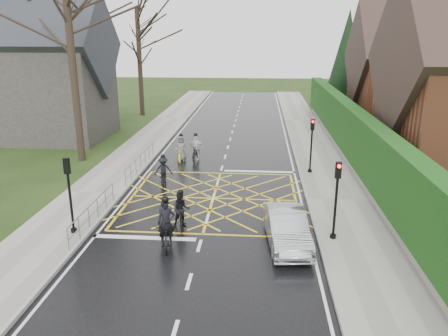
# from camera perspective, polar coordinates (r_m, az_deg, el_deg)

# --- Properties ---
(ground) EXTENTS (120.00, 120.00, 0.00)m
(ground) POSITION_cam_1_polar(r_m,az_deg,el_deg) (21.36, -1.43, -3.99)
(ground) COLOR black
(ground) RESTS_ON ground
(road) EXTENTS (9.00, 80.00, 0.01)m
(road) POSITION_cam_1_polar(r_m,az_deg,el_deg) (21.36, -1.43, -3.98)
(road) COLOR black
(road) RESTS_ON ground
(sidewalk_right) EXTENTS (3.00, 80.00, 0.15)m
(sidewalk_right) POSITION_cam_1_polar(r_m,az_deg,el_deg) (21.57, 14.67, -4.14)
(sidewalk_right) COLOR gray
(sidewalk_right) RESTS_ON ground
(sidewalk_left) EXTENTS (3.00, 80.00, 0.15)m
(sidewalk_left) POSITION_cam_1_polar(r_m,az_deg,el_deg) (22.73, -16.67, -3.21)
(sidewalk_left) COLOR gray
(sidewalk_left) RESTS_ON ground
(stone_wall) EXTENTS (0.50, 38.00, 0.70)m
(stone_wall) POSITION_cam_1_polar(r_m,az_deg,el_deg) (27.41, 16.27, 0.90)
(stone_wall) COLOR slate
(stone_wall) RESTS_ON ground
(hedge) EXTENTS (0.90, 38.00, 2.80)m
(hedge) POSITION_cam_1_polar(r_m,az_deg,el_deg) (27.00, 16.57, 4.47)
(hedge) COLOR #12330E
(hedge) RESTS_ON stone_wall
(house_far) EXTENTS (9.80, 8.80, 10.30)m
(house_far) POSITION_cam_1_polar(r_m,az_deg,el_deg) (39.99, 23.45, 11.00)
(house_far) COLOR brown
(house_far) RESTS_ON ground
(conifer) EXTENTS (4.60, 4.60, 10.00)m
(conifer) POSITION_cam_1_polar(r_m,az_deg,el_deg) (46.68, 15.68, 13.24)
(conifer) COLOR black
(conifer) RESTS_ON ground
(church) EXTENTS (8.80, 7.80, 11.00)m
(church) POSITION_cam_1_polar(r_m,az_deg,el_deg) (35.56, -22.00, 11.49)
(church) COLOR #2D2B28
(church) RESTS_ON ground
(tree_near) EXTENTS (9.24, 9.24, 11.44)m
(tree_near) POSITION_cam_1_polar(r_m,az_deg,el_deg) (28.10, -19.57, 16.66)
(tree_near) COLOR black
(tree_near) RESTS_ON ground
(tree_mid) EXTENTS (10.08, 10.08, 12.48)m
(tree_mid) POSITION_cam_1_polar(r_m,az_deg,el_deg) (35.93, -15.92, 18.04)
(tree_mid) COLOR black
(tree_mid) RESTS_ON ground
(tree_far) EXTENTS (8.40, 8.40, 10.40)m
(tree_far) POSITION_cam_1_polar(r_m,az_deg,el_deg) (43.34, -11.12, 16.20)
(tree_far) COLOR black
(tree_far) RESTS_ON ground
(railing_south) EXTENTS (0.05, 5.04, 1.03)m
(railing_south) POSITION_cam_1_polar(r_m,az_deg,el_deg) (18.97, -16.75, -5.02)
(railing_south) COLOR slate
(railing_south) RESTS_ON ground
(railing_north) EXTENTS (0.05, 6.04, 1.03)m
(railing_north) POSITION_cam_1_polar(r_m,az_deg,el_deg) (25.70, -10.86, 1.24)
(railing_north) COLOR slate
(railing_north) RESTS_ON ground
(traffic_light_ne) EXTENTS (0.24, 0.31, 3.21)m
(traffic_light_ne) POSITION_cam_1_polar(r_m,az_deg,el_deg) (24.93, 11.33, 2.80)
(traffic_light_ne) COLOR black
(traffic_light_ne) RESTS_ON ground
(traffic_light_se) EXTENTS (0.24, 0.31, 3.21)m
(traffic_light_se) POSITION_cam_1_polar(r_m,az_deg,el_deg) (16.99, 14.40, -4.25)
(traffic_light_se) COLOR black
(traffic_light_se) RESTS_ON ground
(traffic_light_sw) EXTENTS (0.24, 0.31, 3.21)m
(traffic_light_sw) POSITION_cam_1_polar(r_m,az_deg,el_deg) (17.98, -19.45, -3.52)
(traffic_light_sw) COLOR black
(traffic_light_sw) RESTS_ON ground
(cyclist_rear) EXTENTS (1.16, 2.15, 1.99)m
(cyclist_rear) POSITION_cam_1_polar(r_m,az_deg,el_deg) (16.69, -7.59, -8.04)
(cyclist_rear) COLOR black
(cyclist_rear) RESTS_ON ground
(cyclist_back) EXTENTS (0.84, 1.71, 1.66)m
(cyclist_back) POSITION_cam_1_polar(r_m,az_deg,el_deg) (18.13, -5.65, -5.92)
(cyclist_back) COLOR black
(cyclist_back) RESTS_ON ground
(cyclist_mid) EXTENTS (1.07, 1.77, 1.64)m
(cyclist_mid) POSITION_cam_1_polar(r_m,az_deg,el_deg) (23.38, -7.94, -0.70)
(cyclist_mid) COLOR black
(cyclist_mid) RESTS_ON ground
(cyclist_front) EXTENTS (0.97, 1.77, 1.73)m
(cyclist_front) POSITION_cam_1_polar(r_m,az_deg,el_deg) (27.67, -3.70, 2.34)
(cyclist_front) COLOR black
(cyclist_front) RESTS_ON ground
(cyclist_lead) EXTENTS (0.81, 1.82, 1.75)m
(cyclist_lead) POSITION_cam_1_polar(r_m,az_deg,el_deg) (27.58, -5.62, 2.17)
(cyclist_lead) COLOR yellow
(cyclist_lead) RESTS_ON ground
(car) EXTENTS (1.80, 4.15, 1.33)m
(car) POSITION_cam_1_polar(r_m,az_deg,el_deg) (16.84, 8.20, -7.75)
(car) COLOR #A7AAAE
(car) RESTS_ON ground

